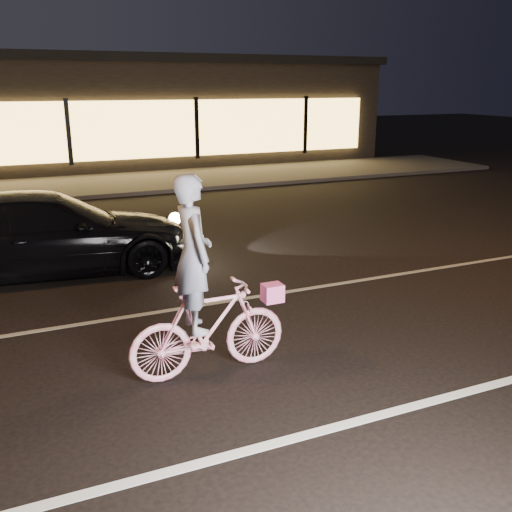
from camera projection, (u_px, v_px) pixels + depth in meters
name	position (u px, v px, depth m)	size (l,w,h in m)	color
ground	(226.00, 370.00, 6.55)	(90.00, 90.00, 0.00)	black
lane_stripe_near	(284.00, 441.00, 5.23)	(60.00, 0.12, 0.01)	silver
lane_stripe_far	(177.00, 309.00, 8.30)	(60.00, 0.10, 0.01)	gray
sidewalk	(80.00, 186.00, 17.93)	(30.00, 4.00, 0.12)	#383533
storefront	(55.00, 110.00, 22.56)	(25.40, 8.42, 4.20)	black
cyclist	(205.00, 307.00, 6.23)	(1.81, 0.62, 2.28)	#FE3974
sedan	(49.00, 234.00, 9.70)	(4.96, 2.29, 1.41)	black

